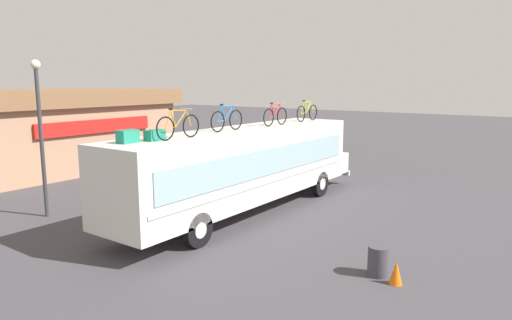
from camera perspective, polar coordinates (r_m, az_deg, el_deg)
ground_plane at (r=17.45m, az=-1.67°, el=-6.58°), size 120.00×120.00×0.00m
bus at (r=17.16m, az=-1.36°, el=-0.51°), size 12.88×2.59×3.17m
luggage_bag_1 at (r=13.57m, az=-15.66°, el=2.83°), size 0.57×0.37×0.37m
luggage_bag_2 at (r=13.96m, az=-12.48°, el=3.03°), size 0.58×0.34×0.32m
rooftop_bicycle_1 at (r=14.17m, az=-9.62°, el=4.19°), size 1.80×0.44×0.96m
rooftop_bicycle_2 at (r=16.31m, az=-3.64°, el=5.03°), size 1.74×0.44×0.97m
rooftop_bicycle_3 at (r=18.32m, az=2.42°, el=5.50°), size 1.67×0.44×0.93m
rooftop_bicycle_4 at (r=20.56m, az=6.38°, el=5.92°), size 1.79×0.44×0.94m
roadside_building at (r=29.24m, az=-24.18°, el=3.74°), size 12.20×9.36×4.46m
trash_bin at (r=12.35m, az=14.96°, el=-12.03°), size 0.53×0.53×0.77m
traffic_cone at (r=12.01m, az=17.02°, el=-13.25°), size 0.32×0.32×0.59m
street_lamp at (r=18.09m, az=-25.27°, el=4.15°), size 0.34×0.34×5.66m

